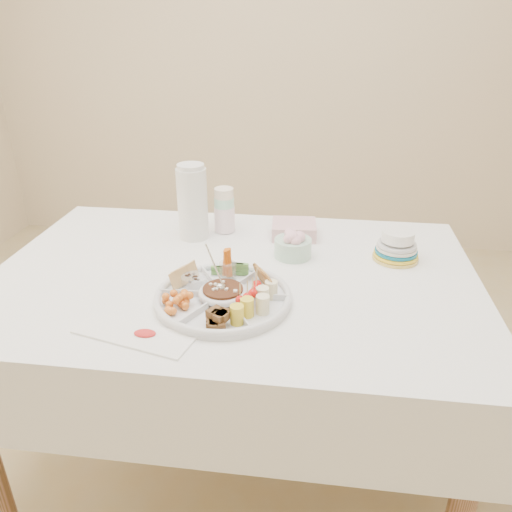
# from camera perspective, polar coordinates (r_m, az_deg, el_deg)

# --- Properties ---
(floor) EXTENTS (4.00, 4.00, 0.00)m
(floor) POSITION_cam_1_polar(r_m,az_deg,el_deg) (2.04, -2.19, -21.16)
(floor) COLOR tan
(floor) RESTS_ON ground
(wall_back) EXTENTS (4.00, 0.02, 2.70)m
(wall_back) POSITION_cam_1_polar(r_m,az_deg,el_deg) (3.38, 3.57, 23.43)
(wall_back) COLOR beige
(wall_back) RESTS_ON ground
(dining_table) EXTENTS (1.52, 1.02, 0.76)m
(dining_table) POSITION_cam_1_polar(r_m,az_deg,el_deg) (1.78, -2.39, -12.81)
(dining_table) COLOR white
(dining_table) RESTS_ON floor
(party_tray) EXTENTS (0.40, 0.40, 0.04)m
(party_tray) POSITION_cam_1_polar(r_m,az_deg,el_deg) (1.41, -3.79, -4.50)
(party_tray) COLOR silver
(party_tray) RESTS_ON dining_table
(bean_dip) EXTENTS (0.12, 0.12, 0.04)m
(bean_dip) POSITION_cam_1_polar(r_m,az_deg,el_deg) (1.40, -3.79, -4.23)
(bean_dip) COLOR brown
(bean_dip) RESTS_ON party_tray
(tortillas) EXTENTS (0.10, 0.10, 0.06)m
(tortillas) POSITION_cam_1_polar(r_m,az_deg,el_deg) (1.44, 1.01, -2.67)
(tortillas) COLOR #A8642F
(tortillas) RESTS_ON party_tray
(carrot_cucumber) EXTENTS (0.10, 0.10, 0.09)m
(carrot_cucumber) POSITION_cam_1_polar(r_m,az_deg,el_deg) (1.50, -3.09, -0.63)
(carrot_cucumber) COLOR #CE5A0E
(carrot_cucumber) RESTS_ON party_tray
(pita_raisins) EXTENTS (0.11, 0.11, 0.06)m
(pita_raisins) POSITION_cam_1_polar(r_m,az_deg,el_deg) (1.47, -7.77, -2.27)
(pita_raisins) COLOR tan
(pita_raisins) RESTS_ON party_tray
(cherries) EXTENTS (0.10, 0.10, 0.04)m
(cherries) POSITION_cam_1_polar(r_m,az_deg,el_deg) (1.37, -8.90, -5.12)
(cherries) COLOR #C7852F
(cherries) RESTS_ON party_tray
(granola_chunks) EXTENTS (0.11, 0.11, 0.05)m
(granola_chunks) POSITION_cam_1_polar(r_m,az_deg,el_deg) (1.29, -4.67, -6.88)
(granola_chunks) COLOR #3B2618
(granola_chunks) RESTS_ON party_tray
(banana_tomato) EXTENTS (0.12, 0.12, 0.10)m
(banana_tomato) POSITION_cam_1_polar(r_m,az_deg,el_deg) (1.32, 0.60, -4.78)
(banana_tomato) COLOR #FCE390
(banana_tomato) RESTS_ON party_tray
(cup_stack) EXTENTS (0.09, 0.09, 0.21)m
(cup_stack) POSITION_cam_1_polar(r_m,az_deg,el_deg) (1.84, -3.66, 5.85)
(cup_stack) COLOR silver
(cup_stack) RESTS_ON dining_table
(thermos) EXTENTS (0.13, 0.13, 0.28)m
(thermos) POSITION_cam_1_polar(r_m,az_deg,el_deg) (1.79, -7.28, 6.25)
(thermos) COLOR silver
(thermos) RESTS_ON dining_table
(flower_bowl) EXTENTS (0.16, 0.16, 0.09)m
(flower_bowl) POSITION_cam_1_polar(r_m,az_deg,el_deg) (1.66, 4.25, 1.43)
(flower_bowl) COLOR #A8DABF
(flower_bowl) RESTS_ON dining_table
(napkin_stack) EXTENTS (0.17, 0.15, 0.05)m
(napkin_stack) POSITION_cam_1_polar(r_m,az_deg,el_deg) (1.83, 4.36, 3.05)
(napkin_stack) COLOR beige
(napkin_stack) RESTS_ON dining_table
(plate_stack) EXTENTS (0.19, 0.19, 0.10)m
(plate_stack) POSITION_cam_1_polar(r_m,az_deg,el_deg) (1.70, 15.79, 1.11)
(plate_stack) COLOR yellow
(plate_stack) RESTS_ON dining_table
(placemat) EXTENTS (0.33, 0.18, 0.01)m
(placemat) POSITION_cam_1_polar(r_m,az_deg,el_deg) (1.31, -13.81, -8.69)
(placemat) COLOR white
(placemat) RESTS_ON dining_table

